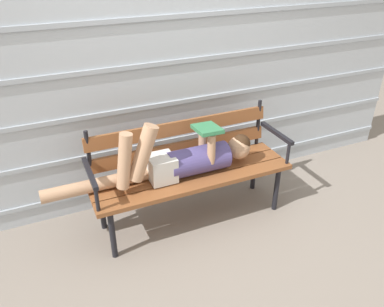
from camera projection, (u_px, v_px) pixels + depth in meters
name	position (u px, v px, depth m)	size (l,w,h in m)	color
ground_plane	(195.00, 222.00, 3.25)	(12.00, 12.00, 0.00)	gray
house_siding	(166.00, 62.00, 3.11)	(5.00, 0.08, 2.45)	#B2BCC6
park_bench	(189.00, 165.00, 3.12)	(1.63, 0.48, 0.87)	brown
reclining_person	(181.00, 160.00, 2.98)	(1.66, 0.26, 0.53)	#514784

